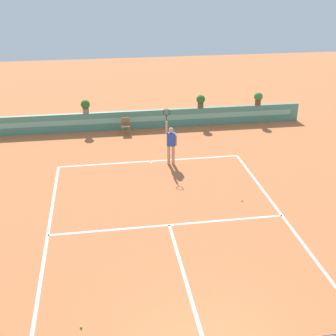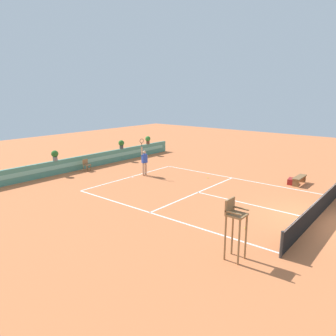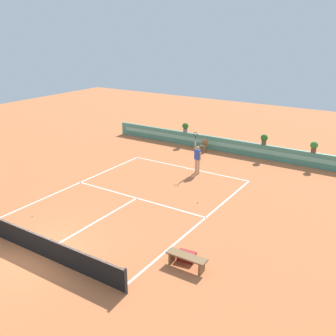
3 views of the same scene
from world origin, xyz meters
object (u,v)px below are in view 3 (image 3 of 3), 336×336
Objects in this scene: gear_bag at (187,256)px; tennis_ball_mid_court at (198,202)px; tennis_player at (197,157)px; potted_plant_right at (264,139)px; bench_courtside at (186,259)px; potted_plant_far_right at (314,146)px; tennis_ball_near_baseline at (33,216)px; ball_kid_chair at (204,145)px; potted_plant_left at (185,127)px.

tennis_ball_mid_court is (-2.11, 4.81, -0.15)m from gear_bag.
tennis_player is 3.57× the size of potted_plant_right.
potted_plant_right is at bearing 98.23° from bench_courtside.
potted_plant_far_right is (3.60, 8.76, 1.38)m from tennis_ball_mid_court.
tennis_player is 7.57m from potted_plant_far_right.
bench_courtside is 23.53× the size of tennis_ball_near_baseline.
tennis_ball_mid_court is at bearing -64.38° from ball_kid_chair.
ball_kid_chair is at bearing -170.05° from potted_plant_right.
tennis_ball_mid_court is 0.09× the size of potted_plant_right.
gear_bag is 13.70m from potted_plant_far_right.
bench_courtside is 8.30m from tennis_ball_near_baseline.
ball_kid_chair is 1.17× the size of potted_plant_left.
tennis_ball_near_baseline and tennis_ball_mid_court have the same top height.
potted_plant_left is (-6.20, 0.00, 0.00)m from potted_plant_right.
ball_kid_chair is 13.79m from tennis_ball_near_baseline.
potted_plant_far_right reaches higher than tennis_ball_mid_court.
tennis_player is 3.57× the size of potted_plant_left.
potted_plant_right is at bearing 0.00° from potted_plant_left.
potted_plant_right is at bearing 87.89° from tennis_ball_mid_court.
tennis_ball_near_baseline is (-3.81, -9.41, -1.02)m from tennis_player.
potted_plant_far_right is at bearing 83.77° from gear_bag.
tennis_player is at bearing 119.20° from tennis_ball_mid_court.
gear_bag is at bearing -96.23° from potted_plant_far_right.
potted_plant_left is at bearing 123.87° from tennis_ball_mid_court.
tennis_ball_near_baseline is 15.72m from potted_plant_right.
potted_plant_left is (-2.03, 0.73, 0.93)m from ball_kid_chair.
bench_courtside is 2.21× the size of potted_plant_far_right.
tennis_player is 10.20m from tennis_ball_near_baseline.
gear_bag is 5.26m from tennis_ball_mid_court.
tennis_ball_mid_court is at bearing -112.32° from potted_plant_far_right.
potted_plant_left is at bearing 160.17° from ball_kid_chair.
bench_courtside is 2.21× the size of potted_plant_right.
potted_plant_right is 1.00× the size of potted_plant_left.
bench_courtside is at bearing -59.53° from potted_plant_left.
potted_plant_far_right is (1.48, 13.57, 1.23)m from gear_bag.
tennis_ball_mid_court is at bearing -56.13° from potted_plant_left.
tennis_ball_near_baseline is 0.09× the size of potted_plant_left.
tennis_ball_near_baseline is at bearing -123.58° from potted_plant_far_right.
tennis_ball_mid_court is 10.64m from potted_plant_left.
gear_bag is 0.27× the size of tennis_player.
potted_plant_left is (0.06, 14.36, 1.38)m from tennis_ball_near_baseline.
ball_kid_chair reaches higher than tennis_ball_mid_court.
tennis_player reaches higher than potted_plant_right.
bench_courtside is 2.29× the size of gear_bag.
potted_plant_far_right and potted_plant_right have the same top height.
potted_plant_left is (-8.22, 13.98, 1.04)m from bench_courtside.
tennis_player is 38.01× the size of tennis_ball_mid_court.
gear_bag is 9.65m from tennis_player.
ball_kid_chair is 12.50× the size of tennis_ball_near_baseline.
potted_plant_left is at bearing 180.00° from potted_plant_right.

